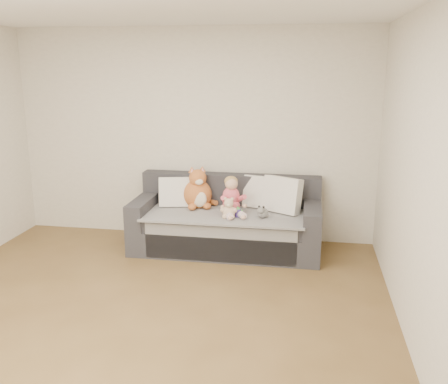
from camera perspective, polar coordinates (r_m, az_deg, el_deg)
name	(u,v)px	position (r m, az deg, el deg)	size (l,w,h in m)	color
room_shell	(138,169)	(4.28, -9.86, 2.65)	(5.00, 5.00, 5.00)	brown
sofa	(227,224)	(5.95, 0.31, -3.66)	(2.20, 0.94, 0.85)	#2D2D33
cushion_left	(175,192)	(6.08, -5.59, 0.02)	(0.42, 0.25, 0.37)	silver
cushion_right_back	(261,192)	(6.00, 4.27, -0.01)	(0.46, 0.30, 0.40)	silver
cushion_right_front	(282,195)	(5.84, 6.65, -0.32)	(0.50, 0.39, 0.43)	silver
toddler	(232,198)	(5.76, 0.89, -0.68)	(0.32, 0.45, 0.44)	#D54B75
plush_cat	(198,192)	(6.01, -2.99, 0.03)	(0.42, 0.42, 0.53)	#B76128
teddy_bear	(229,209)	(5.61, 0.54, -2.01)	(0.19, 0.14, 0.24)	beige
plush_cow	(262,212)	(5.63, 4.42, -2.33)	(0.13, 0.19, 0.16)	white
sippy_cup	(238,211)	(5.65, 1.59, -2.23)	(0.11, 0.08, 0.12)	#46338C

